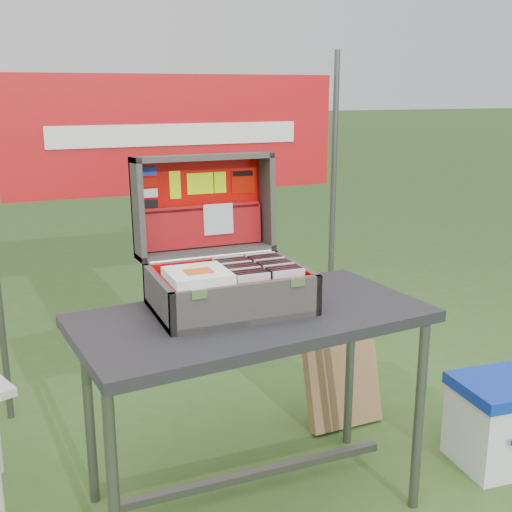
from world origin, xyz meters
name	(u,v)px	position (x,y,z in m)	size (l,w,h in m)	color
ground	(268,510)	(0.00, 0.00, 0.00)	(80.00, 80.00, 0.00)	#3A5C25
table	(253,412)	(-0.03, 0.06, 0.38)	(1.21, 0.61, 0.76)	#29292B
table_top	(253,318)	(-0.03, 0.06, 0.74)	(1.21, 0.61, 0.04)	#29292B
table_leg_fl	(113,489)	(-0.58, -0.18, 0.36)	(0.04, 0.04, 0.72)	#59595B
table_leg_fr	(419,419)	(0.51, -0.18, 0.36)	(0.04, 0.04, 0.72)	#59595B
table_leg_bl	(89,415)	(-0.58, 0.30, 0.36)	(0.04, 0.04, 0.72)	#59595B
table_leg_br	(350,367)	(0.51, 0.30, 0.36)	(0.04, 0.04, 0.72)	#59595B
table_brace	(253,475)	(-0.03, 0.06, 0.12)	(1.06, 0.03, 0.03)	#59595B
suitcase	(223,234)	(-0.09, 0.19, 1.01)	(0.53, 0.54, 0.51)	#65605B
suitcase_base_bottom	(230,306)	(-0.09, 0.13, 0.77)	(0.53, 0.38, 0.02)	#65605B
suitcase_base_wall_front	(249,305)	(-0.09, -0.04, 0.83)	(0.53, 0.02, 0.14)	#65605B
suitcase_base_wall_back	(213,276)	(-0.09, 0.31, 0.83)	(0.53, 0.02, 0.14)	#65605B
suitcase_base_wall_left	(159,298)	(-0.35, 0.13, 0.83)	(0.02, 0.38, 0.14)	#65605B
suitcase_base_wall_right	(295,281)	(0.16, 0.13, 0.83)	(0.02, 0.38, 0.14)	#65605B
suitcase_liner_floor	(230,302)	(-0.09, 0.13, 0.78)	(0.49, 0.34, 0.01)	#E70100
suitcase_latch_left	(199,294)	(-0.26, -0.05, 0.89)	(0.05, 0.01, 0.03)	silver
suitcase_latch_right	(297,282)	(0.08, -0.05, 0.89)	(0.05, 0.01, 0.03)	silver
suitcase_hinge	(212,257)	(-0.09, 0.32, 0.90)	(0.02, 0.02, 0.48)	silver
suitcase_lid_back	(200,203)	(-0.09, 0.47, 1.08)	(0.53, 0.38, 0.02)	#65605B
suitcase_lid_rim_far	(202,157)	(-0.09, 0.42, 1.26)	(0.53, 0.02, 0.14)	#65605B
suitcase_lid_rim_near	(206,251)	(-0.09, 0.39, 0.90)	(0.53, 0.02, 0.14)	#65605B
suitcase_lid_rim_left	(138,210)	(-0.35, 0.41, 1.08)	(0.02, 0.38, 0.14)	#65605B
suitcase_lid_rim_right	(266,201)	(0.16, 0.41, 1.08)	(0.02, 0.38, 0.14)	#65605B
suitcase_lid_liner	(201,204)	(-0.09, 0.45, 1.08)	(0.48, 0.33, 0.01)	#E70100
suitcase_liner_wall_front	(247,300)	(-0.09, -0.03, 0.84)	(0.49, 0.01, 0.12)	#E70100
suitcase_liner_wall_back	(214,274)	(-0.09, 0.30, 0.84)	(0.49, 0.01, 0.12)	#E70100
suitcase_liner_wall_left	(162,295)	(-0.33, 0.13, 0.84)	(0.01, 0.34, 0.12)	#E70100
suitcase_liner_wall_right	(292,279)	(0.15, 0.13, 0.84)	(0.01, 0.34, 0.12)	#E70100
suitcase_lid_pocket	(203,227)	(-0.09, 0.43, 0.99)	(0.47, 0.15, 0.03)	maroon
suitcase_pocket_edge	(203,208)	(-0.09, 0.43, 1.07)	(0.46, 0.02, 0.02)	maroon
suitcase_pocket_cd	(218,219)	(-0.03, 0.41, 1.02)	(0.12, 0.12, 0.01)	silver
lid_sticker_cc_a	(149,171)	(-0.29, 0.46, 1.21)	(0.05, 0.03, 0.00)	#1933B2
lid_sticker_cc_b	(150,182)	(-0.29, 0.45, 1.17)	(0.05, 0.03, 0.00)	#AF0D00
lid_sticker_cc_c	(151,193)	(-0.29, 0.45, 1.13)	(0.05, 0.03, 0.00)	white
lid_sticker_cc_d	(151,204)	(-0.29, 0.45, 1.09)	(0.05, 0.03, 0.00)	black
lid_card_neon_tall	(175,185)	(-0.19, 0.45, 1.16)	(0.04, 0.10, 0.00)	#BCF903
lid_card_neon_main	(200,184)	(-0.09, 0.45, 1.16)	(0.10, 0.08, 0.00)	#BCF903
lid_card_neon_small	(220,182)	(-0.01, 0.45, 1.16)	(0.05, 0.08, 0.00)	#BCF903
lid_sticker_band	(243,181)	(0.08, 0.45, 1.16)	(0.09, 0.09, 0.00)	#AF0D00
lid_sticker_band_bar	(243,173)	(0.08, 0.45, 1.19)	(0.08, 0.02, 0.00)	black
cd_left_0	(254,294)	(-0.06, -0.01, 0.85)	(0.12, 0.01, 0.13)	silver
cd_left_1	(251,292)	(-0.06, 0.01, 0.85)	(0.12, 0.01, 0.13)	black
cd_left_2	(249,290)	(-0.06, 0.03, 0.85)	(0.12, 0.01, 0.13)	black
cd_left_3	(247,288)	(-0.06, 0.05, 0.85)	(0.12, 0.01, 0.13)	black
cd_left_4	(245,287)	(-0.06, 0.07, 0.85)	(0.12, 0.01, 0.13)	silver
cd_left_5	(243,285)	(-0.06, 0.10, 0.85)	(0.12, 0.01, 0.13)	black
cd_left_6	(240,283)	(-0.06, 0.12, 0.85)	(0.12, 0.01, 0.13)	black
cd_left_7	(238,282)	(-0.06, 0.14, 0.85)	(0.12, 0.01, 0.13)	black
cd_left_8	(236,280)	(-0.06, 0.16, 0.85)	(0.12, 0.01, 0.13)	silver
cd_left_9	(234,279)	(-0.06, 0.18, 0.85)	(0.12, 0.01, 0.13)	black
cd_left_10	(232,277)	(-0.06, 0.20, 0.85)	(0.12, 0.01, 0.13)	black
cd_left_11	(230,276)	(-0.06, 0.22, 0.85)	(0.12, 0.01, 0.13)	black
cd_left_12	(228,274)	(-0.06, 0.24, 0.85)	(0.12, 0.01, 0.13)	silver
cd_right_0	(289,289)	(0.07, -0.01, 0.85)	(0.12, 0.01, 0.13)	silver
cd_right_1	(286,287)	(0.07, 0.01, 0.85)	(0.12, 0.01, 0.13)	black
cd_right_2	(284,286)	(0.07, 0.03, 0.85)	(0.12, 0.01, 0.13)	black
cd_right_3	(281,284)	(0.07, 0.05, 0.85)	(0.12, 0.01, 0.13)	black
cd_right_4	(279,283)	(0.07, 0.07, 0.85)	(0.12, 0.01, 0.13)	silver
cd_right_5	(276,281)	(0.07, 0.10, 0.85)	(0.12, 0.01, 0.13)	black
cd_right_6	(274,279)	(0.07, 0.12, 0.85)	(0.12, 0.01, 0.13)	black
cd_right_7	(271,278)	(0.07, 0.14, 0.85)	(0.12, 0.01, 0.13)	black
cd_right_8	(269,276)	(0.07, 0.16, 0.85)	(0.12, 0.01, 0.13)	silver
cd_right_9	(267,275)	(0.07, 0.18, 0.85)	(0.12, 0.01, 0.13)	black
cd_right_10	(265,273)	(0.07, 0.20, 0.85)	(0.12, 0.01, 0.13)	black
cd_right_11	(262,272)	(0.07, 0.22, 0.85)	(0.12, 0.01, 0.13)	black
cd_right_12	(260,271)	(0.07, 0.24, 0.85)	(0.12, 0.01, 0.13)	silver
songbook_0	(198,279)	(-0.23, 0.06, 0.90)	(0.20, 0.20, 0.01)	white
songbook_1	(198,277)	(-0.23, 0.06, 0.91)	(0.20, 0.20, 0.01)	white
songbook_2	(198,276)	(-0.23, 0.06, 0.91)	(0.20, 0.20, 0.01)	white
songbook_3	(198,274)	(-0.23, 0.06, 0.92)	(0.20, 0.20, 0.01)	white
songbook_4	(198,273)	(-0.23, 0.06, 0.92)	(0.20, 0.20, 0.01)	white
songbook_5	(198,272)	(-0.23, 0.06, 0.93)	(0.20, 0.20, 0.01)	white
songbook_graphic	(199,271)	(-0.23, 0.05, 0.93)	(0.09, 0.07, 0.00)	#D85919
cooler	(505,421)	(1.03, -0.07, 0.18)	(0.42, 0.32, 0.37)	white
cooler_body	(505,426)	(1.03, -0.07, 0.16)	(0.40, 0.30, 0.32)	white
cooler_lid	(509,386)	(1.03, -0.07, 0.34)	(0.42, 0.32, 0.05)	#0D2FAA
cardboard_box	(343,386)	(0.57, 0.46, 0.19)	(0.36, 0.06, 0.37)	#8C613D
banner_post_right	(332,215)	(0.85, 1.10, 0.85)	(0.03, 0.03, 1.70)	#59595B
banner	(177,134)	(0.00, 1.09, 1.30)	(1.60, 0.01, 0.55)	red
banner_text	(178,135)	(0.00, 1.08, 1.30)	(1.20, 0.00, 0.10)	white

